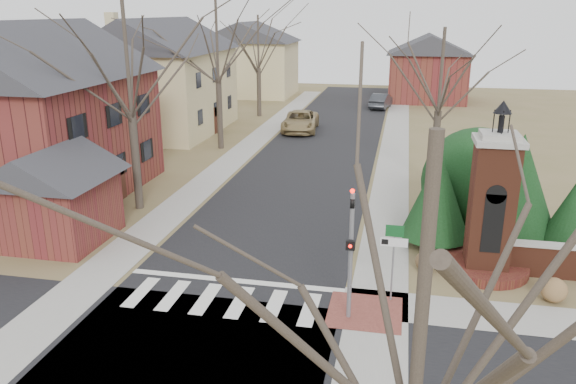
% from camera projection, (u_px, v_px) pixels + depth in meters
% --- Properties ---
extents(ground, '(120.00, 120.00, 0.00)m').
position_uv_depth(ground, '(215.00, 313.00, 18.36)').
color(ground, brown).
rests_on(ground, ground).
extents(main_street, '(8.00, 70.00, 0.01)m').
position_uv_depth(main_street, '(318.00, 153.00, 38.85)').
color(main_street, black).
rests_on(main_street, ground).
extents(cross_street, '(120.00, 8.00, 0.01)m').
position_uv_depth(cross_street, '(180.00, 367.00, 15.56)').
color(cross_street, black).
rests_on(cross_street, ground).
extents(crosswalk_zone, '(8.00, 2.20, 0.02)m').
position_uv_depth(crosswalk_zone, '(223.00, 301.00, 19.10)').
color(crosswalk_zone, silver).
rests_on(crosswalk_zone, ground).
extents(stop_bar, '(8.00, 0.35, 0.02)m').
position_uv_depth(stop_bar, '(235.00, 281.00, 20.50)').
color(stop_bar, silver).
rests_on(stop_bar, ground).
extents(sidewalk_right_main, '(2.00, 60.00, 0.02)m').
position_uv_depth(sidewalk_right_main, '(394.00, 156.00, 37.85)').
color(sidewalk_right_main, gray).
rests_on(sidewalk_right_main, ground).
extents(sidewalk_left, '(2.00, 60.00, 0.02)m').
position_uv_depth(sidewalk_left, '(245.00, 149.00, 39.84)').
color(sidewalk_left, gray).
rests_on(sidewalk_left, ground).
extents(curb_apron, '(2.40, 2.40, 0.02)m').
position_uv_depth(curb_apron, '(365.00, 312.00, 18.37)').
color(curb_apron, brown).
rests_on(curb_apron, ground).
extents(traffic_signal_pole, '(0.28, 0.41, 4.50)m').
position_uv_depth(traffic_signal_pole, '(351.00, 244.00, 17.27)').
color(traffic_signal_pole, slate).
rests_on(traffic_signal_pole, ground).
extents(sign_post, '(0.90, 0.07, 2.75)m').
position_uv_depth(sign_post, '(394.00, 248.00, 18.53)').
color(sign_post, slate).
rests_on(sign_post, ground).
extents(brick_gate_monument, '(3.20, 3.20, 6.47)m').
position_uv_depth(brick_gate_monument, '(490.00, 218.00, 20.61)').
color(brick_gate_monument, '#5C2B1B').
rests_on(brick_gate_monument, ground).
extents(house_brick_left, '(9.80, 11.80, 9.42)m').
position_uv_depth(house_brick_left, '(32.00, 108.00, 28.72)').
color(house_brick_left, maroon).
rests_on(house_brick_left, ground).
extents(house_stucco_left, '(9.80, 12.80, 9.28)m').
position_uv_depth(house_stucco_left, '(160.00, 74.00, 44.67)').
color(house_stucco_left, tan).
rests_on(house_stucco_left, ground).
extents(garage_left, '(4.80, 4.80, 4.29)m').
position_uv_depth(garage_left, '(54.00, 190.00, 23.48)').
color(garage_left, maroon).
rests_on(garage_left, ground).
extents(house_distant_left, '(10.80, 8.80, 8.53)m').
position_uv_depth(house_distant_left, '(249.00, 57.00, 64.05)').
color(house_distant_left, tan).
rests_on(house_distant_left, ground).
extents(house_distant_right, '(8.80, 8.80, 7.30)m').
position_uv_depth(house_distant_right, '(428.00, 66.00, 60.40)').
color(house_distant_right, maroon).
rests_on(house_distant_right, ground).
extents(evergreen_near, '(2.80, 2.80, 4.10)m').
position_uv_depth(evergreen_near, '(437.00, 194.00, 22.79)').
color(evergreen_near, '#473D33').
rests_on(evergreen_near, ground).
extents(evergreen_mid, '(3.40, 3.40, 4.70)m').
position_uv_depth(evergreen_mid, '(519.00, 184.00, 23.18)').
color(evergreen_mid, '#473D33').
rests_on(evergreen_mid, ground).
extents(evergreen_far, '(2.40, 2.40, 3.30)m').
position_uv_depth(evergreen_far, '(575.00, 211.00, 22.08)').
color(evergreen_far, '#473D33').
rests_on(evergreen_far, ground).
extents(evergreen_mass, '(4.80, 4.80, 4.80)m').
position_uv_depth(evergreen_mass, '(477.00, 177.00, 24.74)').
color(evergreen_mass, black).
rests_on(evergreen_mass, ground).
extents(bare_tree_0, '(8.05, 8.05, 11.15)m').
position_uv_depth(bare_tree_0, '(126.00, 50.00, 25.70)').
color(bare_tree_0, '#473D33').
rests_on(bare_tree_0, ground).
extents(bare_tree_1, '(8.40, 8.40, 11.64)m').
position_uv_depth(bare_tree_1, '(217.00, 32.00, 37.70)').
color(bare_tree_1, '#473D33').
rests_on(bare_tree_1, ground).
extents(bare_tree_2, '(7.35, 7.35, 10.19)m').
position_uv_depth(bare_tree_2, '(258.00, 38.00, 50.22)').
color(bare_tree_2, '#473D33').
rests_on(bare_tree_2, ground).
extents(bare_tree_3, '(7.00, 7.00, 9.70)m').
position_uv_depth(bare_tree_3, '(442.00, 64.00, 29.75)').
color(bare_tree_3, '#473D33').
rests_on(bare_tree_3, ground).
extents(bare_tree_4, '(6.65, 6.65, 9.21)m').
position_uv_depth(bare_tree_4, '(425.00, 275.00, 6.86)').
color(bare_tree_4, '#473D33').
rests_on(bare_tree_4, ground).
extents(pickup_truck, '(3.11, 6.00, 1.62)m').
position_uv_depth(pickup_truck, '(300.00, 121.00, 45.61)').
color(pickup_truck, '#978152').
rests_on(pickup_truck, ground).
extents(distant_car, '(2.25, 4.70, 1.49)m').
position_uv_depth(distant_car, '(381.00, 101.00, 56.26)').
color(distant_car, '#32353A').
rests_on(distant_car, ground).
extents(dry_shrub_left, '(0.76, 0.76, 0.76)m').
position_uv_depth(dry_shrub_left, '(425.00, 261.00, 21.22)').
color(dry_shrub_left, brown).
rests_on(dry_shrub_left, ground).
extents(dry_shrub_right, '(0.85, 0.85, 0.85)m').
position_uv_depth(dry_shrub_right, '(554.00, 290.00, 18.94)').
color(dry_shrub_right, brown).
rests_on(dry_shrub_right, ground).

